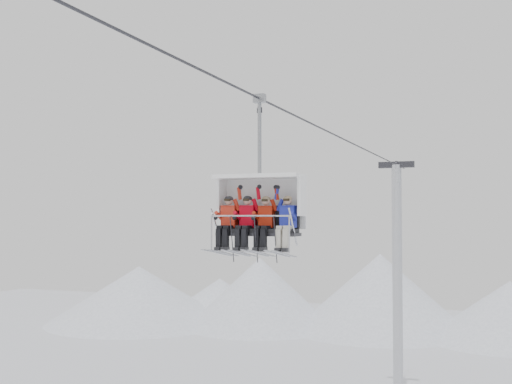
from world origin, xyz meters
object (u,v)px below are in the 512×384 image
(chairlift_carrier, at_px, (261,203))
(skier_center_left, at_px, (246,221))
(skier_center_right, at_px, (265,222))
(skier_far_right, at_px, (287,222))
(skier_far_left, at_px, (228,221))
(lift_tower_right, at_px, (398,297))

(chairlift_carrier, xyz_separation_m, skier_center_left, (-0.29, -0.30, -0.46))
(skier_center_right, distance_m, skier_far_right, 0.57)
(skier_far_left, relative_size, skier_center_left, 1.00)
(lift_tower_right, relative_size, skier_far_left, 7.99)
(skier_far_left, xyz_separation_m, skier_center_left, (0.51, 0.00, 0.00))
(skier_center_left, distance_m, skier_center_right, 0.50)
(skier_far_left, bearing_deg, skier_center_right, -0.15)
(skier_center_right, bearing_deg, skier_far_left, 179.85)
(skier_center_right, xyz_separation_m, skier_far_right, (0.57, 0.00, 0.00))
(chairlift_carrier, xyz_separation_m, skier_far_left, (-0.80, -0.30, -0.46))
(lift_tower_right, xyz_separation_m, chairlift_carrier, (0.00, -21.64, 4.86))
(lift_tower_right, relative_size, skier_center_right, 7.99)
(chairlift_carrier, distance_m, skier_center_right, 0.60)
(skier_far_right, bearing_deg, skier_far_left, 179.93)
(chairlift_carrier, relative_size, skier_far_right, 2.36)
(lift_tower_right, bearing_deg, skier_far_left, -92.08)
(lift_tower_right, distance_m, skier_center_right, 22.38)
(skier_far_right, bearing_deg, skier_center_right, -179.93)
(skier_center_left, relative_size, skier_center_right, 1.00)
(skier_far_left, distance_m, skier_far_right, 1.58)
(skier_center_right, height_order, skier_far_right, skier_far_right)
(lift_tower_right, bearing_deg, chairlift_carrier, -90.00)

